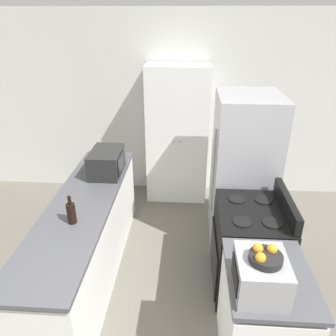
{
  "coord_description": "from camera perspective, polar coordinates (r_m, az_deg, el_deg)",
  "views": [
    {
      "loc": [
        0.2,
        -1.3,
        2.56
      ],
      "look_at": [
        0.0,
        1.81,
        1.05
      ],
      "focal_mm": 35.0,
      "sensor_mm": 36.0,
      "label": 1
    }
  ],
  "objects": [
    {
      "name": "counter_right",
      "position": [
        2.84,
        16.01,
        -24.02
      ],
      "size": [
        0.6,
        0.77,
        0.89
      ],
      "color": "silver",
      "rests_on": "ground_plane"
    },
    {
      "name": "fruit_bowl",
      "position": [
        2.18,
        16.56,
        -14.53
      ],
      "size": [
        0.21,
        0.21,
        0.1
      ],
      "color": "black",
      "rests_on": "toaster_oven"
    },
    {
      "name": "microwave",
      "position": [
        3.72,
        -10.63,
        1.03
      ],
      "size": [
        0.34,
        0.49,
        0.27
      ],
      "color": "black",
      "rests_on": "counter_left"
    },
    {
      "name": "refrigerator",
      "position": [
        3.86,
        12.9,
        -0.54
      ],
      "size": [
        0.7,
        0.79,
        1.77
      ],
      "color": "#A3A3A8",
      "rests_on": "ground_plane"
    },
    {
      "name": "toaster_oven",
      "position": [
        2.3,
        15.79,
        -17.55
      ],
      "size": [
        0.33,
        0.38,
        0.26
      ],
      "color": "#939399",
      "rests_on": "counter_right"
    },
    {
      "name": "wine_bottle",
      "position": [
        2.95,
        -16.49,
        -7.47
      ],
      "size": [
        0.08,
        0.08,
        0.26
      ],
      "color": "black",
      "rests_on": "counter_left"
    },
    {
      "name": "stove",
      "position": [
        3.39,
        13.83,
        -13.4
      ],
      "size": [
        0.66,
        0.79,
        1.05
      ],
      "color": "black",
      "rests_on": "ground_plane"
    },
    {
      "name": "counter_left",
      "position": [
        3.53,
        -13.97,
        -12.12
      ],
      "size": [
        0.6,
        2.47,
        0.89
      ],
      "color": "silver",
      "rests_on": "ground_plane"
    },
    {
      "name": "pantry_cabinet",
      "position": [
        4.62,
        1.63,
        5.69
      ],
      "size": [
        0.85,
        0.48,
        1.93
      ],
      "color": "white",
      "rests_on": "ground_plane"
    },
    {
      "name": "wall_back",
      "position": [
        4.79,
        1.21,
        10.63
      ],
      "size": [
        7.0,
        0.06,
        2.6
      ],
      "color": "silver",
      "rests_on": "ground_plane"
    }
  ]
}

